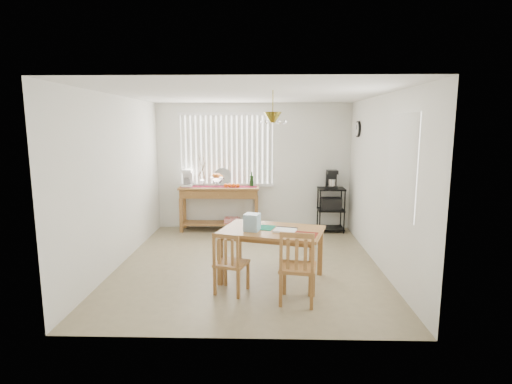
{
  "coord_description": "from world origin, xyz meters",
  "views": [
    {
      "loc": [
        0.27,
        -6.01,
        2.14
      ],
      "look_at": [
        0.1,
        0.55,
        1.05
      ],
      "focal_mm": 28.0,
      "sensor_mm": 36.0,
      "label": 1
    }
  ],
  "objects_px": {
    "dining_table": "(272,235)",
    "wire_cart": "(331,205)",
    "cart_items": "(332,180)",
    "chair_right": "(298,268)",
    "sideboard": "(220,198)",
    "chair_left": "(230,263)"
  },
  "relations": [
    {
      "from": "cart_items",
      "to": "chair_right",
      "type": "xyz_separation_m",
      "value": [
        -0.94,
        -3.42,
        -0.61
      ]
    },
    {
      "from": "dining_table",
      "to": "sideboard",
      "type": "bearing_deg",
      "value": 111.2
    },
    {
      "from": "sideboard",
      "to": "chair_left",
      "type": "bearing_deg",
      "value": -81.06
    },
    {
      "from": "cart_items",
      "to": "chair_right",
      "type": "bearing_deg",
      "value": -105.35
    },
    {
      "from": "sideboard",
      "to": "wire_cart",
      "type": "distance_m",
      "value": 2.27
    },
    {
      "from": "sideboard",
      "to": "wire_cart",
      "type": "relative_size",
      "value": 1.81
    },
    {
      "from": "wire_cart",
      "to": "cart_items",
      "type": "bearing_deg",
      "value": 90.0
    },
    {
      "from": "wire_cart",
      "to": "chair_left",
      "type": "height_order",
      "value": "wire_cart"
    },
    {
      "from": "wire_cart",
      "to": "dining_table",
      "type": "relative_size",
      "value": 0.58
    },
    {
      "from": "sideboard",
      "to": "dining_table",
      "type": "height_order",
      "value": "sideboard"
    },
    {
      "from": "sideboard",
      "to": "chair_left",
      "type": "distance_m",
      "value": 3.18
    },
    {
      "from": "wire_cart",
      "to": "dining_table",
      "type": "distance_m",
      "value": 2.93
    },
    {
      "from": "sideboard",
      "to": "cart_items",
      "type": "xyz_separation_m",
      "value": [
        2.27,
        0.01,
        0.38
      ]
    },
    {
      "from": "chair_left",
      "to": "cart_items",
      "type": "bearing_deg",
      "value": 60.51
    },
    {
      "from": "sideboard",
      "to": "cart_items",
      "type": "bearing_deg",
      "value": 0.18
    },
    {
      "from": "cart_items",
      "to": "dining_table",
      "type": "relative_size",
      "value": 0.24
    },
    {
      "from": "chair_right",
      "to": "cart_items",
      "type": "bearing_deg",
      "value": 74.65
    },
    {
      "from": "dining_table",
      "to": "chair_left",
      "type": "relative_size",
      "value": 1.88
    },
    {
      "from": "dining_table",
      "to": "wire_cart",
      "type": "bearing_deg",
      "value": 65.02
    },
    {
      "from": "cart_items",
      "to": "dining_table",
      "type": "distance_m",
      "value": 2.97
    },
    {
      "from": "cart_items",
      "to": "chair_left",
      "type": "bearing_deg",
      "value": -119.49
    },
    {
      "from": "wire_cart",
      "to": "chair_left",
      "type": "relative_size",
      "value": 1.09
    }
  ]
}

